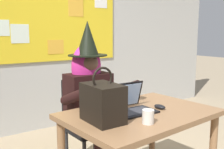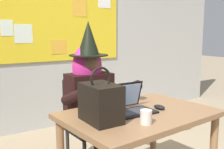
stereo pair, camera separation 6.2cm
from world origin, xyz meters
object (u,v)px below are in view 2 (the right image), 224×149
Objects in this scene: laptop at (130,105)px; coffee_mug at (146,117)px; desk_main at (139,125)px; person_costumed at (92,92)px; handbag at (101,102)px; computer_mouse at (159,107)px; chair_at_desk at (86,118)px.

laptop is 3.50× the size of coffee_mug.
desk_main is at bearing 60.26° from coffee_mug.
person_costumed is 4.36× the size of laptop.
handbag is 3.98× the size of coffee_mug.
coffee_mug is at bearing -119.74° from desk_main.
computer_mouse is at bearing 20.78° from person_costumed.
person_costumed reaches higher than chair_at_desk.
person_costumed is 13.94× the size of computer_mouse.
person_costumed is at bearing 106.04° from computer_mouse.
desk_main is 3.61× the size of laptop.
person_costumed reaches higher than coffee_mug.
desk_main is 0.43m from handbag.
handbag reaches higher than coffee_mug.
handbag is at bearing -23.43° from chair_at_desk.
computer_mouse is (0.25, -0.66, -0.03)m from person_costumed.
chair_at_desk is at bearing 92.52° from laptop.
laptop is 0.29m from coffee_mug.
handbag is (-0.54, -0.00, 0.12)m from computer_mouse.
desk_main is 12.62× the size of coffee_mug.
handbag reaches higher than desk_main.
coffee_mug is at bearing -104.13° from laptop.
laptop is 3.20× the size of computer_mouse.
chair_at_desk is 0.31m from person_costumed.
chair_at_desk is 9.31× the size of coffee_mug.
handbag is (-0.36, -0.03, 0.24)m from desk_main.
handbag is 0.32m from coffee_mug.
handbag is (-0.29, -0.66, 0.09)m from person_costumed.
desk_main is at bearing 2.39° from chair_at_desk.
computer_mouse is at bearing 33.51° from coffee_mug.
chair_at_desk is 0.76m from laptop.
laptop is at bearing 157.15° from computer_mouse.
person_costumed is at bearing 85.79° from coffee_mug.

